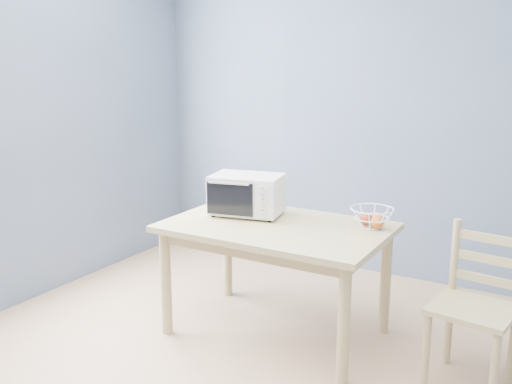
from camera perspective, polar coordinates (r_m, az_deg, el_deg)
The scene contains 5 objects.
room at distance 2.78m, azimuth -3.60°, elevation 3.13°, with size 4.01×4.51×2.61m.
dining_table at distance 3.69m, azimuth 2.05°, elevation -4.78°, with size 1.40×0.90×0.75m.
toaster_oven at distance 3.86m, azimuth -1.19°, elevation -0.17°, with size 0.52×0.43×0.28m.
fruit_basket at distance 3.65m, azimuth 11.56°, elevation -2.53°, with size 0.32×0.32×0.13m.
dining_chair at distance 3.41m, azimuth 21.09°, elevation -10.93°, with size 0.47×0.47×0.90m.
Camera 1 is at (1.53, -2.28, 1.77)m, focal length 40.00 mm.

